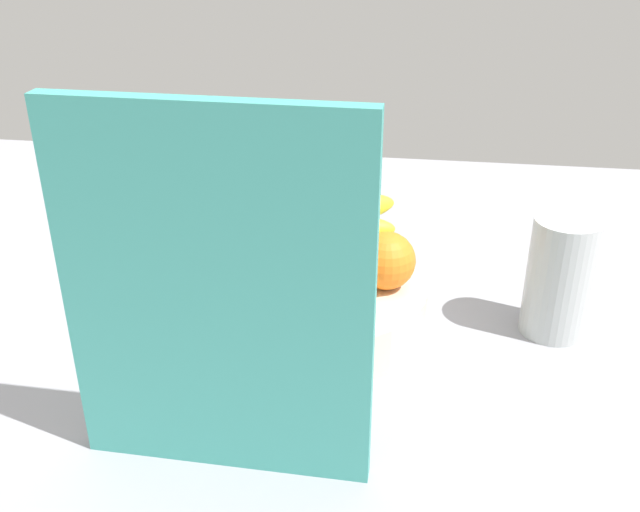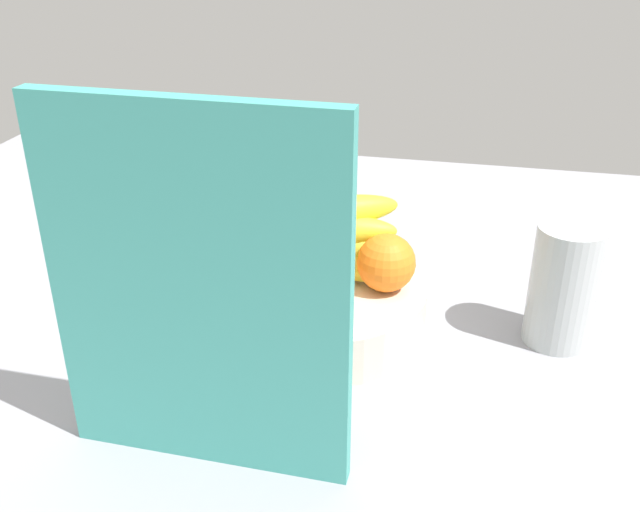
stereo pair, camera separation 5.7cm
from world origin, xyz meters
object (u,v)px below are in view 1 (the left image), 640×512
at_px(orange_front_right, 386,261).
at_px(orange_back_left, 277,260).
at_px(orange_center, 331,238).
at_px(cutting_board, 215,302).
at_px(thermos_tumbler, 559,277).
at_px(banana_bunch, 330,235).
at_px(orange_front_left, 311,284).
at_px(jar_lid, 159,284).
at_px(fruit_bowl, 320,305).

bearing_deg(orange_front_right, orange_back_left, 7.14).
distance_m(orange_center, cutting_board, 0.33).
height_order(cutting_board, thermos_tumbler, cutting_board).
relative_size(orange_front_right, cutting_board, 0.20).
relative_size(orange_front_right, banana_bunch, 0.40).
height_order(orange_front_left, jar_lid, orange_front_left).
xyz_separation_m(orange_center, cutting_board, (0.06, 0.32, 0.08)).
bearing_deg(jar_lid, orange_back_left, 158.39).
bearing_deg(orange_front_left, fruit_bowl, -91.00).
relative_size(orange_front_right, jar_lid, 0.96).
height_order(orange_center, orange_back_left, same).
height_order(banana_bunch, jar_lid, banana_bunch).
height_order(orange_front_right, orange_back_left, same).
bearing_deg(banana_bunch, orange_front_left, 84.74).
xyz_separation_m(orange_back_left, jar_lid, (0.19, -0.07, -0.09)).
bearing_deg(banana_bunch, thermos_tumbler, 179.43).
height_order(orange_center, banana_bunch, banana_bunch).
bearing_deg(thermos_tumbler, orange_front_right, 6.50).
distance_m(orange_back_left, cutting_board, 0.26).
distance_m(orange_back_left, banana_bunch, 0.08).
height_order(orange_front_right, orange_center, same).
xyz_separation_m(orange_back_left, thermos_tumbler, (-0.35, -0.04, -0.02)).
bearing_deg(orange_front_left, thermos_tumbler, -162.08).
bearing_deg(banana_bunch, cutting_board, 77.89).
distance_m(thermos_tumbler, jar_lid, 0.54).
height_order(orange_back_left, thermos_tumbler, thermos_tumbler).
bearing_deg(jar_lid, orange_front_right, 169.85).
bearing_deg(fruit_bowl, thermos_tumbler, -173.96).
height_order(banana_bunch, thermos_tumbler, banana_bunch).
bearing_deg(thermos_tumbler, cutting_board, 39.67).
height_order(orange_back_left, jar_lid, orange_back_left).
relative_size(fruit_bowl, jar_lid, 3.56).
height_order(cutting_board, jar_lid, cutting_board).
xyz_separation_m(banana_bunch, jar_lid, (0.25, -0.03, -0.11)).
distance_m(banana_bunch, jar_lid, 0.27).
bearing_deg(banana_bunch, orange_front_right, 159.86).
height_order(orange_center, jar_lid, orange_center).
distance_m(orange_front_right, cutting_board, 0.31).
bearing_deg(fruit_bowl, orange_center, -95.03).
relative_size(banana_bunch, thermos_tumbler, 1.16).
relative_size(orange_back_left, jar_lid, 0.96).
bearing_deg(fruit_bowl, jar_lid, -15.04).
bearing_deg(orange_front_left, cutting_board, 74.53).
bearing_deg(orange_front_left, orange_center, -92.96).
relative_size(banana_bunch, jar_lid, 2.36).
xyz_separation_m(fruit_bowl, jar_lid, (0.24, -0.06, -0.02)).
distance_m(fruit_bowl, jar_lid, 0.25).
relative_size(thermos_tumbler, jar_lid, 2.03).
xyz_separation_m(banana_bunch, thermos_tumbler, (-0.29, 0.00, -0.04)).
bearing_deg(fruit_bowl, banana_bunch, -103.13).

